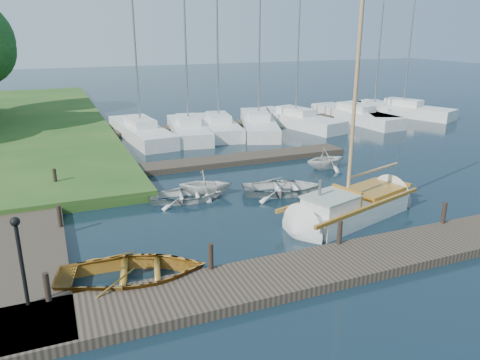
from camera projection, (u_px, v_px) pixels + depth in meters
name	position (u px, v px, depth m)	size (l,w,h in m)	color
ground	(240.00, 207.00, 19.49)	(160.00, 160.00, 0.00)	black
near_dock	(315.00, 269.00, 14.17)	(18.00, 2.20, 0.30)	#312520
left_dock	(32.00, 215.00, 18.30)	(2.20, 18.00, 0.30)	#312520
far_dock	(229.00, 160.00, 25.88)	(14.00, 1.60, 0.30)	#312520
pontoon	(280.00, 120.00, 37.14)	(30.00, 1.60, 0.30)	#312520
mooring_post_0	(47.00, 287.00, 12.16)	(0.16, 0.16, 0.80)	black
mooring_post_1	(211.00, 256.00, 13.79)	(0.16, 0.16, 0.80)	black
mooring_post_2	(340.00, 232.00, 15.42)	(0.16, 0.16, 0.80)	black
mooring_post_3	(444.00, 213.00, 17.05)	(0.16, 0.16, 0.80)	black
mooring_post_4	(60.00, 216.00, 16.73)	(0.16, 0.16, 0.80)	black
mooring_post_5	(55.00, 177.00, 21.13)	(0.16, 0.16, 0.80)	black
lamp_post	(19.00, 249.00, 11.61)	(0.24, 0.24, 2.44)	black
sailboat	(352.00, 208.00, 18.44)	(7.41, 3.97, 9.83)	silver
dinghy	(133.00, 269.00, 13.57)	(3.07, 4.29, 0.89)	#935817
tender_a	(186.00, 193.00, 20.18)	(2.23, 3.12, 0.65)	silver
tender_b	(206.00, 182.00, 20.76)	(2.02, 2.34, 1.23)	silver
tender_c	(283.00, 186.00, 21.03)	(2.58, 3.62, 0.75)	silver
tender_d	(326.00, 157.00, 24.76)	(2.01, 2.32, 1.22)	silver
marina_boat_0	(141.00, 130.00, 31.57)	(3.07, 9.13, 10.94)	silver
marina_boat_1	(188.00, 128.00, 32.15)	(3.29, 7.83, 10.42)	silver
marina_boat_2	(219.00, 125.00, 33.10)	(3.34, 7.46, 12.41)	silver
marina_boat_3	(258.00, 123.00, 34.15)	(5.20, 9.41, 10.59)	silver
marina_boat_4	(296.00, 119.00, 35.60)	(4.22, 8.89, 11.86)	silver
marina_boat_5	(355.00, 114.00, 37.38)	(2.92, 9.10, 11.94)	silver
marina_boat_6	(374.00, 112.00, 38.39)	(5.21, 8.67, 9.08)	silver
marina_boat_7	(403.00, 109.00, 39.89)	(5.30, 8.57, 11.69)	silver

